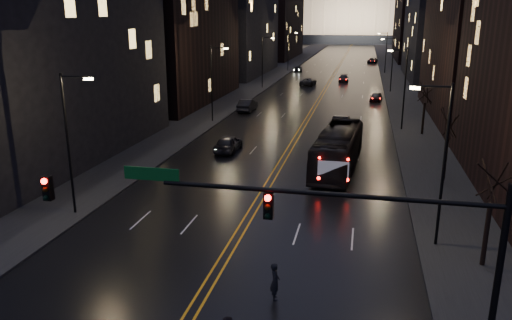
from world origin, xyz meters
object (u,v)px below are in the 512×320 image
Objects in this scene: traffic_signal at (335,224)px; oncoming_car_a at (228,143)px; oncoming_car_b at (247,105)px; pedestrian_a at (275,282)px; bus at (338,149)px; receding_car_a at (340,124)px.

traffic_signal is 3.75× the size of oncoming_car_a.
oncoming_car_a is at bearing 112.80° from traffic_signal.
traffic_signal is 3.49× the size of oncoming_car_b.
pedestrian_a is (8.80, -24.34, 0.10)m from oncoming_car_a.
pedestrian_a is (-1.57, -20.63, -0.83)m from bus.
pedestrian_a is at bearing 132.64° from traffic_signal.
traffic_signal is 1.40× the size of bus.
receding_car_a is at bearing 96.58° from bus.
receding_car_a is at bearing 144.68° from oncoming_car_b.
bus reaches higher than pedestrian_a.
receding_car_a reaches higher than oncoming_car_a.
pedestrian_a is (11.78, -44.96, 0.07)m from oncoming_car_b.
traffic_signal is 50.12m from oncoming_car_b.
receding_car_a is 35.41m from pedestrian_a.
oncoming_car_b is (-14.41, 47.82, -4.29)m from traffic_signal.
bus is 11.06m from oncoming_car_a.
traffic_signal is 29.82m from oncoming_car_a.
traffic_signal is at bearing -83.14° from bus.
pedestrian_a reaches higher than oncoming_car_a.
traffic_signal is 9.75× the size of pedestrian_a.
oncoming_car_b is at bearing -80.58° from oncoming_car_a.
pedestrian_a is (-0.98, -35.40, 0.10)m from receding_car_a.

